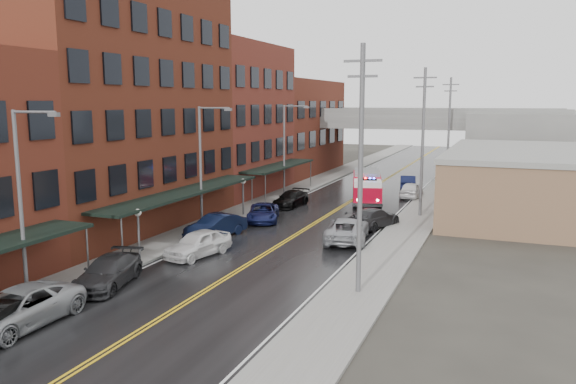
% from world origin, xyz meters
% --- Properties ---
extents(road, '(11.00, 160.00, 0.02)m').
position_xyz_m(road, '(0.00, 30.00, 0.01)').
color(road, black).
rests_on(road, ground).
extents(sidewalk_left, '(3.00, 160.00, 0.15)m').
position_xyz_m(sidewalk_left, '(-7.30, 30.00, 0.07)').
color(sidewalk_left, slate).
rests_on(sidewalk_left, ground).
extents(sidewalk_right, '(3.00, 160.00, 0.15)m').
position_xyz_m(sidewalk_right, '(7.30, 30.00, 0.07)').
color(sidewalk_right, slate).
rests_on(sidewalk_right, ground).
extents(curb_left, '(0.30, 160.00, 0.15)m').
position_xyz_m(curb_left, '(-5.65, 30.00, 0.07)').
color(curb_left, gray).
rests_on(curb_left, ground).
extents(curb_right, '(0.30, 160.00, 0.15)m').
position_xyz_m(curb_right, '(5.65, 30.00, 0.07)').
color(curb_right, gray).
rests_on(curb_right, ground).
extents(brick_building_b, '(9.00, 20.00, 18.00)m').
position_xyz_m(brick_building_b, '(-13.30, 23.00, 9.00)').
color(brick_building_b, '#572317').
rests_on(brick_building_b, ground).
extents(brick_building_c, '(9.00, 15.00, 15.00)m').
position_xyz_m(brick_building_c, '(-13.30, 40.50, 7.50)').
color(brick_building_c, maroon).
rests_on(brick_building_c, ground).
extents(brick_building_far, '(9.00, 20.00, 12.00)m').
position_xyz_m(brick_building_far, '(-13.30, 58.00, 6.00)').
color(brick_building_far, '#5F2518').
rests_on(brick_building_far, ground).
extents(tan_building, '(14.00, 22.00, 5.00)m').
position_xyz_m(tan_building, '(16.00, 40.00, 2.50)').
color(tan_building, '#876548').
rests_on(tan_building, ground).
extents(right_far_block, '(18.00, 30.00, 8.00)m').
position_xyz_m(right_far_block, '(18.00, 70.00, 4.00)').
color(right_far_block, slate).
rests_on(right_far_block, ground).
extents(awning_1, '(2.60, 18.00, 3.09)m').
position_xyz_m(awning_1, '(-7.49, 23.00, 2.99)').
color(awning_1, black).
rests_on(awning_1, ground).
extents(awning_2, '(2.60, 13.00, 3.09)m').
position_xyz_m(awning_2, '(-7.49, 40.50, 2.99)').
color(awning_2, black).
rests_on(awning_2, ground).
extents(globe_lamp_1, '(0.44, 0.44, 3.12)m').
position_xyz_m(globe_lamp_1, '(-6.40, 16.00, 2.31)').
color(globe_lamp_1, '#59595B').
rests_on(globe_lamp_1, ground).
extents(globe_lamp_2, '(0.44, 0.44, 3.12)m').
position_xyz_m(globe_lamp_2, '(-6.40, 30.00, 2.31)').
color(globe_lamp_2, '#59595B').
rests_on(globe_lamp_2, ground).
extents(street_lamp_0, '(2.64, 0.22, 9.00)m').
position_xyz_m(street_lamp_0, '(-6.55, 8.00, 5.19)').
color(street_lamp_0, '#59595B').
rests_on(street_lamp_0, ground).
extents(street_lamp_1, '(2.64, 0.22, 9.00)m').
position_xyz_m(street_lamp_1, '(-6.55, 24.00, 5.19)').
color(street_lamp_1, '#59595B').
rests_on(street_lamp_1, ground).
extents(street_lamp_2, '(2.64, 0.22, 9.00)m').
position_xyz_m(street_lamp_2, '(-6.55, 40.00, 5.19)').
color(street_lamp_2, '#59595B').
rests_on(street_lamp_2, ground).
extents(utility_pole_0, '(1.80, 0.24, 12.00)m').
position_xyz_m(utility_pole_0, '(7.20, 15.00, 6.31)').
color(utility_pole_0, '#59595B').
rests_on(utility_pole_0, ground).
extents(utility_pole_1, '(1.80, 0.24, 12.00)m').
position_xyz_m(utility_pole_1, '(7.20, 35.00, 6.31)').
color(utility_pole_1, '#59595B').
rests_on(utility_pole_1, ground).
extents(utility_pole_2, '(1.80, 0.24, 12.00)m').
position_xyz_m(utility_pole_2, '(7.20, 55.00, 6.31)').
color(utility_pole_2, '#59595B').
rests_on(utility_pole_2, ground).
extents(overpass, '(40.00, 10.00, 7.50)m').
position_xyz_m(overpass, '(0.00, 62.00, 5.99)').
color(overpass, slate).
rests_on(overpass, ground).
extents(fire_truck, '(4.71, 8.28, 2.88)m').
position_xyz_m(fire_truck, '(1.57, 39.75, 1.56)').
color(fire_truck, '#AC071F').
rests_on(fire_truck, ground).
extents(parked_car_left_2, '(2.70, 5.82, 1.62)m').
position_xyz_m(parked_car_left_2, '(-5.00, 5.80, 0.81)').
color(parked_car_left_2, gray).
rests_on(parked_car_left_2, ground).
extents(parked_car_left_3, '(3.26, 5.49, 1.49)m').
position_xyz_m(parked_car_left_3, '(-5.00, 11.51, 0.75)').
color(parked_car_left_3, '#262629').
rests_on(parked_car_left_3, ground).
extents(parked_car_left_4, '(2.86, 5.02, 1.61)m').
position_xyz_m(parked_car_left_4, '(-3.60, 18.05, 0.80)').
color(parked_car_left_4, silver).
rests_on(parked_car_left_4, ground).
extents(parked_car_left_5, '(2.94, 5.07, 1.58)m').
position_xyz_m(parked_car_left_5, '(-5.00, 22.80, 0.79)').
color(parked_car_left_5, black).
rests_on(parked_car_left_5, ground).
extents(parked_car_left_6, '(3.83, 5.45, 1.38)m').
position_xyz_m(parked_car_left_6, '(-4.07, 28.80, 0.69)').
color(parked_car_left_6, '#121845').
rests_on(parked_car_left_6, ground).
extents(parked_car_left_7, '(2.24, 4.90, 1.39)m').
position_xyz_m(parked_car_left_7, '(-4.31, 35.47, 0.70)').
color(parked_car_left_7, black).
rests_on(parked_car_left_7, ground).
extents(parked_car_right_0, '(3.69, 6.22, 1.62)m').
position_xyz_m(parked_car_right_0, '(3.83, 24.98, 0.81)').
color(parked_car_right_0, gray).
rests_on(parked_car_right_0, ground).
extents(parked_car_right_1, '(3.62, 5.52, 1.49)m').
position_xyz_m(parked_car_right_1, '(4.54, 29.80, 0.74)').
color(parked_car_right_1, '#262628').
rests_on(parked_car_right_1, ground).
extents(parked_car_right_2, '(1.85, 4.59, 1.56)m').
position_xyz_m(parked_car_right_2, '(5.00, 43.99, 0.78)').
color(parked_car_right_2, silver).
rests_on(parked_car_right_2, ground).
extents(parked_car_right_3, '(2.37, 4.74, 1.49)m').
position_xyz_m(parked_car_right_3, '(3.69, 49.67, 0.75)').
color(parked_car_right_3, black).
rests_on(parked_car_right_3, ground).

